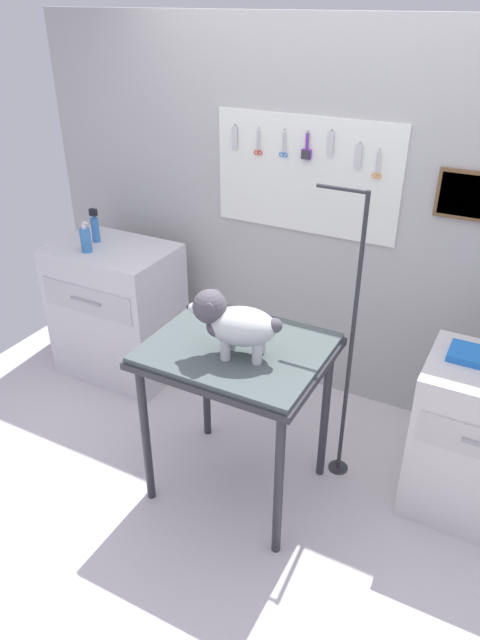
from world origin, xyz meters
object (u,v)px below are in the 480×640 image
spray_bottle_tall (86,240)px  grooming_table (237,362)px  dog (233,322)px  counter_left (118,311)px  grooming_arm (348,357)px

spray_bottle_tall → grooming_table: bearing=-20.4°
grooming_table → dog: size_ratio=2.10×
grooming_table → counter_left: size_ratio=0.97×
grooming_table → spray_bottle_tall: size_ratio=4.50×
grooming_table → grooming_arm: 0.58m
dog → spray_bottle_tall: 1.50m
spray_bottle_tall → dog: bearing=-22.9°
grooming_arm → spray_bottle_tall: size_ratio=8.08×
dog → grooming_arm: bearing=47.1°
dog → counter_left: dog is taller
counter_left → spray_bottle_tall: 0.57m
grooming_table → spray_bottle_tall: spray_bottle_tall is taller
spray_bottle_tall → grooming_arm: bearing=-4.1°
grooming_table → counter_left: bearing=153.7°
spray_bottle_tall → counter_left: bearing=56.1°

